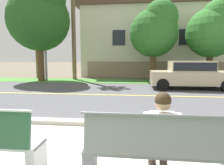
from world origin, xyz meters
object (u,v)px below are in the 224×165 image
Objects in this scene: shade_tree_left at (155,29)px; bench_right at (160,150)px; seated_person_white at (161,131)px; shade_tree_far_left at (40,15)px; shade_tree_centre at (213,29)px; streetlamp at (45,22)px; car_beige_near at (190,74)px.

bench_right is at bearing -95.14° from shade_tree_left.
shade_tree_far_left is (-7.18, 11.25, 4.09)m from seated_person_white.
seated_person_white is 13.96m from shade_tree_far_left.
shade_tree_centre is (5.12, 12.36, 3.27)m from bench_right.
seated_person_white is at bearing -95.05° from shade_tree_left.
shade_tree_centre is (12.27, 0.94, -1.03)m from shade_tree_far_left.
streetlamp reaches higher than shade_tree_left.
seated_person_white is at bearing -107.44° from car_beige_near.
streetlamp reaches higher than bench_right.
seated_person_white is 0.22× the size of shade_tree_centre.
car_beige_near is 0.56× the size of streetlamp.
shade_tree_left is (1.10, 12.46, 3.13)m from seated_person_white.
shade_tree_far_left is 1.27× the size of shade_tree_centre.
shade_tree_centre is at bearing 2.82° from streetlamp.
shade_tree_centre is at bearing 67.51° from bench_right.
car_beige_near is 0.59× the size of shade_tree_far_left.
seated_person_white is at bearing -57.44° from shade_tree_far_left.
shade_tree_far_left reaches higher than shade_tree_left.
shade_tree_far_left is (-7.15, 11.43, 4.30)m from bench_right.
bench_right is 0.36× the size of shade_tree_left.
shade_tree_centre is at bearing 4.36° from shade_tree_far_left.
seated_person_white is at bearing -59.04° from streetlamp.
streetlamp is at bearing 120.96° from seated_person_white.
bench_right is at bearing -107.32° from car_beige_near.
shade_tree_left is 3.99m from shade_tree_centre.
shade_tree_centre is (12.04, 0.59, -0.61)m from streetlamp.
seated_person_white is at bearing -112.64° from shade_tree_centre.
streetlamp is (-6.95, 11.59, 3.67)m from seated_person_white.
shade_tree_far_left is 12.35m from shade_tree_centre.
car_beige_near is (2.73, 8.77, 0.39)m from bench_right.
shade_tree_far_left is 8.43m from shade_tree_left.
streetlamp is (-6.92, 11.77, 3.88)m from bench_right.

